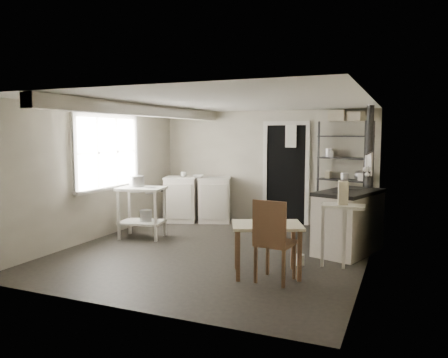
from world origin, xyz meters
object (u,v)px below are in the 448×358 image
at_px(shelf_rack, 344,180).
at_px(chair, 275,243).
at_px(work_table, 267,246).
at_px(flour_sack, 322,218).
at_px(base_cabinets, 198,199).
at_px(prep_table, 142,215).
at_px(stockpot, 137,184).
at_px(stove, 348,224).

height_order(shelf_rack, chair, shelf_rack).
xyz_separation_m(work_table, flour_sack, (0.19, 2.86, -0.14)).
distance_m(base_cabinets, flour_sack, 2.57).
bearing_deg(base_cabinets, prep_table, -118.70).
bearing_deg(shelf_rack, stockpot, -129.88).
relative_size(base_cabinets, work_table, 1.61).
relative_size(stockpot, chair, 0.28).
height_order(base_cabinets, chair, chair).
relative_size(stockpot, base_cabinets, 0.20).
bearing_deg(prep_table, base_cabinets, 81.33).
xyz_separation_m(prep_table, base_cabinets, (0.26, 1.69, 0.06)).
xyz_separation_m(shelf_rack, chair, (-0.38, -3.35, -0.46)).
relative_size(prep_table, stove, 0.73).
height_order(base_cabinets, stove, base_cabinets).
distance_m(stockpot, shelf_rack, 3.87).
bearing_deg(work_table, stockpot, 156.88).
distance_m(shelf_rack, chair, 3.40).
bearing_deg(stockpot, base_cabinets, 75.86).
height_order(stockpot, stove, stockpot).
bearing_deg(base_cabinets, work_table, -69.75).
height_order(stove, chair, chair).
relative_size(stove, chair, 1.18).
bearing_deg(shelf_rack, prep_table, -127.74).
bearing_deg(prep_table, flour_sack, 31.83).
bearing_deg(work_table, flour_sack, 86.26).
bearing_deg(shelf_rack, flour_sack, -121.61).
xyz_separation_m(stockpot, base_cabinets, (0.41, 1.62, -0.48)).
distance_m(stove, chair, 1.84).
relative_size(prep_table, shelf_rack, 0.43).
distance_m(prep_table, flour_sack, 3.32).
bearing_deg(chair, prep_table, 161.59).
bearing_deg(stockpot, prep_table, -26.95).
height_order(base_cabinets, work_table, base_cabinets).
relative_size(chair, flour_sack, 2.06).
distance_m(base_cabinets, shelf_rack, 2.99).
xyz_separation_m(work_table, chair, (0.17, -0.19, 0.10)).
height_order(work_table, flour_sack, work_table).
relative_size(shelf_rack, stove, 1.69).
bearing_deg(base_cabinets, stockpot, -124.18).
bearing_deg(chair, base_cabinets, 136.90).
bearing_deg(flour_sack, stockpot, -150.58).
bearing_deg(work_table, prep_table, 157.11).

